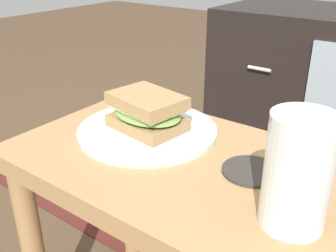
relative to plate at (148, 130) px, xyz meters
name	(u,v)px	position (x,y,z in m)	size (l,w,h in m)	color
side_table	(176,200)	(0.09, -0.04, -0.10)	(0.56, 0.36, 0.46)	#A37A4C
area_rug	(184,180)	(-0.25, 0.49, -0.46)	(1.21, 0.82, 0.01)	#4C1E19
plate	(148,130)	(0.00, 0.00, 0.00)	(0.26, 0.26, 0.01)	silver
sandwich_front	(147,112)	(0.00, 0.00, 0.04)	(0.15, 0.12, 0.07)	#9E7A4C
beer_glass	(298,173)	(0.31, -0.09, 0.07)	(0.08, 0.08, 0.15)	silver
coaster	(251,171)	(0.22, -0.01, 0.00)	(0.09, 0.09, 0.01)	#332D28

